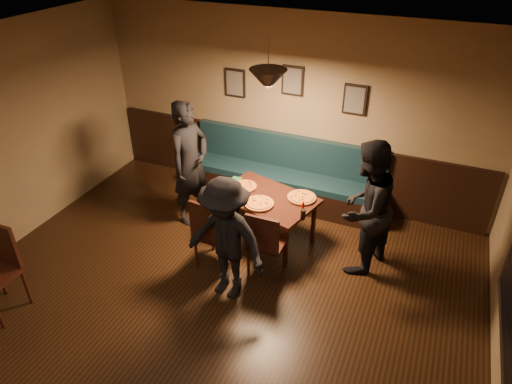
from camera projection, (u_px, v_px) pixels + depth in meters
floor at (174, 355)px, 4.72m from camera, size 7.00×7.00×0.00m
ceiling at (137, 92)px, 3.26m from camera, size 7.00×7.00×0.00m
wall_back at (292, 110)px, 6.73m from camera, size 6.00×0.00×6.00m
wainscot at (289, 165)px, 7.18m from camera, size 5.88×0.06×1.00m
booth_bench at (283, 173)px, 6.97m from camera, size 3.00×0.60×1.00m
picture_left at (235, 83)px, 6.85m from camera, size 0.32×0.04×0.42m
picture_center at (293, 81)px, 6.47m from camera, size 0.32×0.04×0.42m
picture_right at (355, 100)px, 6.25m from camera, size 0.32×0.04×0.42m
pendant_lamp at (268, 80)px, 5.23m from camera, size 0.44×0.44×0.25m
dining_table at (266, 218)px, 6.23m from camera, size 1.43×1.11×0.68m
chair_near_left at (216, 231)px, 5.71m from camera, size 0.48×0.48×1.00m
chair_near_right at (268, 241)px, 5.57m from camera, size 0.42×0.42×0.94m
diner_left at (190, 164)px, 6.37m from camera, size 0.57×0.74×1.81m
diner_right at (365, 208)px, 5.47m from camera, size 0.91×1.02×1.74m
diner_front at (226, 240)px, 5.11m from camera, size 1.07×0.71×1.54m
pizza_a at (244, 186)px, 6.25m from camera, size 0.39×0.39×0.04m
pizza_b at (259, 203)px, 5.88m from camera, size 0.39×0.39×0.04m
pizza_c at (302, 197)px, 6.00m from camera, size 0.40×0.40×0.04m
soda_glass at (303, 215)px, 5.58m from camera, size 0.08×0.08×0.13m
tabasco_bottle at (303, 205)px, 5.76m from camera, size 0.04×0.04×0.13m
napkin_a at (236, 179)px, 6.45m from camera, size 0.14×0.14×0.01m
napkin_b at (220, 198)px, 6.03m from camera, size 0.17×0.17×0.01m
cutlery_set at (253, 211)px, 5.77m from camera, size 0.19×0.03×0.00m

